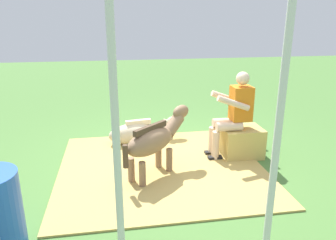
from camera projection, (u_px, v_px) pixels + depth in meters
ground_plane at (169, 159)px, 5.11m from camera, size 24.00×24.00×0.00m
hay_patch at (161, 167)px, 4.80m from camera, size 2.93×2.77×0.02m
hay_bale at (241, 142)px, 5.16m from camera, size 0.61×0.49×0.47m
person_seated at (233, 111)px, 4.98m from camera, size 0.67×0.42×1.35m
pony_standing at (155, 140)px, 4.44m from camera, size 1.10×1.02×0.89m
pony_lying at (140, 132)px, 5.71m from camera, size 1.36×0.55×0.42m
soda_bottle at (261, 141)px, 5.50m from camera, size 0.07×0.07×0.25m
tent_pole_left at (276, 148)px, 2.52m from camera, size 0.06×0.06×2.32m
tent_pole_mid at (117, 153)px, 2.44m from camera, size 0.06×0.06×2.32m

